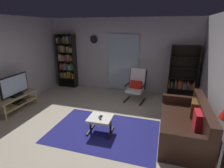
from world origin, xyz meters
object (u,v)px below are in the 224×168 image
(television, at_px, (15,86))
(tv_stand, at_px, (18,101))
(bookshelf_near_tv, at_px, (67,59))
(bookshelf_near_sofa, at_px, (182,76))
(leather_sofa, at_px, (186,125))
(cell_phone, at_px, (101,117))
(wall_clock, at_px, (94,39))
(lounge_armchair, at_px, (136,84))
(tv_remote, at_px, (100,118))
(ottoman, at_px, (100,120))

(television, bearing_deg, tv_stand, 103.05)
(bookshelf_near_tv, xyz_separation_m, bookshelf_near_sofa, (4.24, -0.05, -0.31))
(leather_sofa, relative_size, cell_phone, 13.68)
(leather_sofa, height_order, wall_clock, wall_clock)
(television, bearing_deg, lounge_armchair, 29.69)
(tv_stand, distance_m, tv_remote, 2.66)
(bookshelf_near_sofa, relative_size, cell_phone, 12.51)
(tv_stand, bearing_deg, lounge_armchair, 29.54)
(lounge_armchair, bearing_deg, cell_phone, -102.31)
(television, distance_m, cell_phone, 2.66)
(lounge_armchair, bearing_deg, leather_sofa, -51.52)
(tv_remote, distance_m, wall_clock, 3.51)
(leather_sofa, relative_size, wall_clock, 6.60)
(bookshelf_near_tv, distance_m, tv_remote, 3.75)
(leather_sofa, xyz_separation_m, cell_phone, (-1.81, -0.35, 0.08))
(leather_sofa, height_order, ottoman, leather_sofa)
(television, xyz_separation_m, lounge_armchair, (3.07, 1.75, -0.20))
(tv_remote, height_order, wall_clock, wall_clock)
(tv_remote, distance_m, cell_phone, 0.07)
(tv_stand, distance_m, bookshelf_near_sofa, 5.06)
(television, bearing_deg, bookshelf_near_tv, 84.67)
(ottoman, bearing_deg, tv_remote, -75.20)
(tv_stand, relative_size, bookshelf_near_sofa, 0.71)
(bookshelf_near_sofa, relative_size, lounge_armchair, 1.71)
(bookshelf_near_sofa, xyz_separation_m, ottoman, (-1.85, -2.68, -0.47))
(ottoman, height_order, tv_remote, tv_remote)
(bookshelf_near_tv, height_order, lounge_armchair, bookshelf_near_tv)
(bookshelf_near_sofa, height_order, ottoman, bookshelf_near_sofa)
(bookshelf_near_tv, height_order, wall_clock, bookshelf_near_tv)
(tv_stand, bearing_deg, tv_remote, -8.51)
(lounge_armchair, height_order, cell_phone, lounge_armchair)
(leather_sofa, distance_m, ottoman, 1.85)
(leather_sofa, height_order, cell_phone, leather_sofa)
(tv_remote, xyz_separation_m, cell_phone, (-0.01, 0.07, -0.00))
(tv_stand, xyz_separation_m, ottoman, (2.62, -0.34, 0.00))
(bookshelf_near_sofa, bearing_deg, lounge_armchair, -156.57)
(tv_stand, distance_m, lounge_armchair, 3.54)
(cell_phone, relative_size, wall_clock, 0.48)
(leather_sofa, bearing_deg, tv_remote, -166.83)
(leather_sofa, distance_m, lounge_armchair, 2.20)
(tv_stand, bearing_deg, bookshelf_near_sofa, 27.70)
(bookshelf_near_tv, relative_size, lounge_armchair, 1.98)
(leather_sofa, xyz_separation_m, wall_clock, (-3.10, 2.49, 1.56))
(lounge_armchair, height_order, wall_clock, wall_clock)
(tv_stand, xyz_separation_m, bookshelf_near_sofa, (4.46, 2.34, 0.47))
(bookshelf_near_sofa, bearing_deg, bookshelf_near_tv, 179.33)
(bookshelf_near_sofa, relative_size, leather_sofa, 0.91)
(ottoman, distance_m, tv_remote, 0.09)
(cell_phone, bearing_deg, wall_clock, 108.42)
(tv_stand, height_order, bookshelf_near_sofa, bookshelf_near_sofa)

